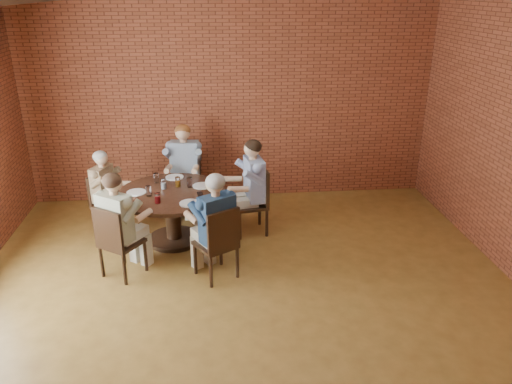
{
  "coord_description": "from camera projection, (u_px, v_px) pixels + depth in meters",
  "views": [
    {
      "loc": [
        -0.35,
        -4.41,
        3.32
      ],
      "look_at": [
        0.17,
        1.0,
        1.07
      ],
      "focal_mm": 35.0,
      "sensor_mm": 36.0,
      "label": 1
    }
  ],
  "objects": [
    {
      "name": "chair_c",
      "position": [
        104.0,
        201.0,
        7.12
      ],
      "size": [
        0.49,
        0.49,
        0.88
      ],
      "rotation": [
        0.0,
        0.0,
        1.19
      ],
      "color": "black",
      "rests_on": "floor"
    },
    {
      "name": "diner_a",
      "position": [
        250.0,
        188.0,
        7.03
      ],
      "size": [
        0.77,
        0.66,
        1.38
      ],
      "primitive_type": null,
      "rotation": [
        0.0,
        0.0,
        -1.41
      ],
      "color": "#395096",
      "rests_on": "floor"
    },
    {
      "name": "wall_back",
      "position": [
        231.0,
        96.0,
        7.93
      ],
      "size": [
        7.0,
        0.0,
        7.0
      ],
      "primitive_type": "plane",
      "rotation": [
        1.57,
        0.0,
        0.0
      ],
      "color": "brown",
      "rests_on": "ground"
    },
    {
      "name": "glass_a",
      "position": [
        190.0,
        182.0,
        6.87
      ],
      "size": [
        0.07,
        0.07,
        0.14
      ],
      "primitive_type": "cylinder",
      "color": "white",
      "rests_on": "dining_table"
    },
    {
      "name": "diner_e",
      "position": [
        215.0,
        226.0,
        5.93
      ],
      "size": [
        0.8,
        0.84,
        1.35
      ],
      "primitive_type": null,
      "rotation": [
        0.0,
        0.0,
        3.67
      ],
      "color": "#192E48",
      "rests_on": "floor"
    },
    {
      "name": "floor",
      "position": [
        250.0,
        320.0,
        5.36
      ],
      "size": [
        7.0,
        7.0,
        0.0
      ],
      "primitive_type": "plane",
      "color": "olive",
      "rests_on": "ground"
    },
    {
      "name": "smartphone",
      "position": [
        200.0,
        194.0,
        6.65
      ],
      "size": [
        0.1,
        0.16,
        0.01
      ],
      "primitive_type": "cube",
      "rotation": [
        0.0,
        0.0,
        0.15
      ],
      "color": "black",
      "rests_on": "dining_table"
    },
    {
      "name": "glass_c",
      "position": [
        156.0,
        178.0,
        7.02
      ],
      "size": [
        0.07,
        0.07,
        0.14
      ],
      "primitive_type": "cylinder",
      "color": "white",
      "rests_on": "dining_table"
    },
    {
      "name": "plate_a",
      "position": [
        202.0,
        186.0,
        6.92
      ],
      "size": [
        0.26,
        0.26,
        0.01
      ],
      "primitive_type": "cylinder",
      "color": "white",
      "rests_on": "dining_table"
    },
    {
      "name": "chair_e",
      "position": [
        219.0,
        241.0,
        5.93
      ],
      "size": [
        0.59,
        0.59,
        0.95
      ],
      "rotation": [
        0.0,
        0.0,
        3.67
      ],
      "color": "black",
      "rests_on": "floor"
    },
    {
      "name": "diner_c",
      "position": [
        107.0,
        193.0,
        7.05
      ],
      "size": [
        0.7,
        0.64,
        1.23
      ],
      "primitive_type": null,
      "rotation": [
        0.0,
        0.0,
        1.19
      ],
      "color": "brown",
      "rests_on": "floor"
    },
    {
      "name": "chair_d",
      "position": [
        116.0,
        240.0,
        5.97
      ],
      "size": [
        0.6,
        0.6,
        0.94
      ],
      "rotation": [
        0.0,
        0.0,
        2.53
      ],
      "color": "black",
      "rests_on": "floor"
    },
    {
      "name": "chair_b",
      "position": [
        186.0,
        177.0,
        7.88
      ],
      "size": [
        0.51,
        0.51,
        0.97
      ],
      "rotation": [
        0.0,
        0.0,
        -0.13
      ],
      "color": "black",
      "rests_on": "floor"
    },
    {
      "name": "glass_b",
      "position": [
        178.0,
        182.0,
        6.88
      ],
      "size": [
        0.07,
        0.07,
        0.14
      ],
      "primitive_type": "cylinder",
      "color": "white",
      "rests_on": "dining_table"
    },
    {
      "name": "glass_e",
      "position": [
        149.0,
        191.0,
        6.58
      ],
      "size": [
        0.07,
        0.07,
        0.14
      ],
      "primitive_type": "cylinder",
      "color": "white",
      "rests_on": "dining_table"
    },
    {
      "name": "glass_d",
      "position": [
        163.0,
        184.0,
        6.81
      ],
      "size": [
        0.07,
        0.07,
        0.14
      ],
      "primitive_type": "cylinder",
      "color": "white",
      "rests_on": "dining_table"
    },
    {
      "name": "plate_c",
      "position": [
        136.0,
        192.0,
        6.7
      ],
      "size": [
        0.26,
        0.26,
        0.01
      ],
      "primitive_type": "cylinder",
      "color": "white",
      "rests_on": "dining_table"
    },
    {
      "name": "plate_b",
      "position": [
        175.0,
        177.0,
        7.23
      ],
      "size": [
        0.26,
        0.26,
        0.01
      ],
      "primitive_type": "cylinder",
      "color": "white",
      "rests_on": "dining_table"
    },
    {
      "name": "chair_a",
      "position": [
        256.0,
        198.0,
        7.11
      ],
      "size": [
        0.52,
        0.52,
        0.97
      ],
      "rotation": [
        0.0,
        0.0,
        -1.41
      ],
      "color": "black",
      "rests_on": "floor"
    },
    {
      "name": "glass_f",
      "position": [
        158.0,
        198.0,
        6.36
      ],
      "size": [
        0.07,
        0.07,
        0.14
      ],
      "primitive_type": "cylinder",
      "color": "white",
      "rests_on": "dining_table"
    },
    {
      "name": "diner_b",
      "position": [
        184.0,
        169.0,
        7.73
      ],
      "size": [
        0.65,
        0.76,
        1.39
      ],
      "primitive_type": null,
      "rotation": [
        0.0,
        0.0,
        -0.13
      ],
      "color": "#7F90A2",
      "rests_on": "floor"
    },
    {
      "name": "dining_table",
      "position": [
        172.0,
        206.0,
        6.83
      ],
      "size": [
        1.46,
        1.46,
        0.75
      ],
      "color": "black",
      "rests_on": "floor"
    },
    {
      "name": "plate_d",
      "position": [
        190.0,
        203.0,
        6.36
      ],
      "size": [
        0.26,
        0.26,
        0.01
      ],
      "primitive_type": "cylinder",
      "color": "white",
      "rests_on": "dining_table"
    },
    {
      "name": "diner_d",
      "position": [
        120.0,
        225.0,
        5.97
      ],
      "size": [
        0.81,
        0.84,
        1.34
      ],
      "primitive_type": null,
      "rotation": [
        0.0,
        0.0,
        2.53
      ],
      "color": "#B2A18C",
      "rests_on": "floor"
    }
  ]
}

